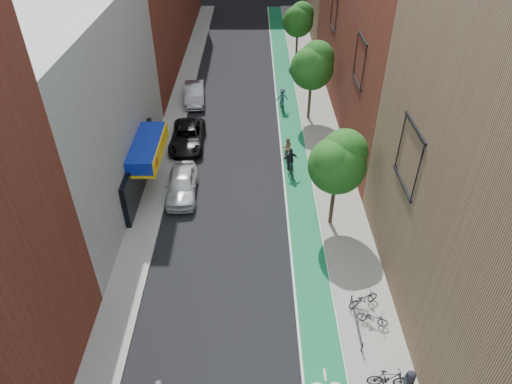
{
  "coord_description": "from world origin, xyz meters",
  "views": [
    {
      "loc": [
        0.87,
        -11.67,
        18.68
      ],
      "look_at": [
        0.99,
        11.34,
        1.5
      ],
      "focal_mm": 32.0,
      "sensor_mm": 36.0,
      "label": 1
    }
  ],
  "objects_px": {
    "parked_car_black": "(187,137)",
    "cyclist_lane_far": "(282,101)",
    "cyclist_lane_mid": "(291,165)",
    "cyclist_lane_near": "(287,151)",
    "pedestrian": "(408,384)",
    "parked_car_silver": "(195,94)",
    "parked_car_white": "(182,184)"
  },
  "relations": [
    {
      "from": "parked_car_silver",
      "to": "cyclist_lane_mid",
      "type": "height_order",
      "value": "cyclist_lane_mid"
    },
    {
      "from": "pedestrian",
      "to": "cyclist_lane_near",
      "type": "bearing_deg",
      "value": -166.23
    },
    {
      "from": "cyclist_lane_near",
      "to": "cyclist_lane_far",
      "type": "bearing_deg",
      "value": -97.15
    },
    {
      "from": "cyclist_lane_far",
      "to": "pedestrian",
      "type": "xyz_separation_m",
      "value": [
        3.86,
        -27.12,
        0.07
      ]
    },
    {
      "from": "parked_car_black",
      "to": "parked_car_white",
      "type": "bearing_deg",
      "value": -87.6
    },
    {
      "from": "cyclist_lane_mid",
      "to": "cyclist_lane_far",
      "type": "distance_m",
      "value": 10.31
    },
    {
      "from": "parked_car_black",
      "to": "cyclist_lane_near",
      "type": "height_order",
      "value": "cyclist_lane_near"
    },
    {
      "from": "cyclist_lane_near",
      "to": "parked_car_black",
      "type": "bearing_deg",
      "value": -23.45
    },
    {
      "from": "cyclist_lane_mid",
      "to": "pedestrian",
      "type": "height_order",
      "value": "cyclist_lane_mid"
    },
    {
      "from": "cyclist_lane_near",
      "to": "cyclist_lane_mid",
      "type": "distance_m",
      "value": 1.81
    },
    {
      "from": "parked_car_black",
      "to": "cyclist_lane_near",
      "type": "distance_m",
      "value": 8.02
    },
    {
      "from": "cyclist_lane_mid",
      "to": "pedestrian",
      "type": "relative_size",
      "value": 1.3
    },
    {
      "from": "cyclist_lane_mid",
      "to": "cyclist_lane_far",
      "type": "bearing_deg",
      "value": -98.26
    },
    {
      "from": "parked_car_white",
      "to": "cyclist_lane_near",
      "type": "distance_m",
      "value": 8.4
    },
    {
      "from": "pedestrian",
      "to": "parked_car_white",
      "type": "bearing_deg",
      "value": -140.31
    },
    {
      "from": "cyclist_lane_far",
      "to": "pedestrian",
      "type": "distance_m",
      "value": 27.39
    },
    {
      "from": "cyclist_lane_near",
      "to": "pedestrian",
      "type": "relative_size",
      "value": 1.21
    },
    {
      "from": "cyclist_lane_mid",
      "to": "cyclist_lane_far",
      "type": "height_order",
      "value": "cyclist_lane_mid"
    },
    {
      "from": "parked_car_black",
      "to": "cyclist_lane_mid",
      "type": "xyz_separation_m",
      "value": [
        7.84,
        -4.13,
        0.05
      ]
    },
    {
      "from": "parked_car_black",
      "to": "cyclist_lane_far",
      "type": "distance_m",
      "value": 9.92
    },
    {
      "from": "parked_car_white",
      "to": "cyclist_lane_near",
      "type": "bearing_deg",
      "value": 27.28
    },
    {
      "from": "parked_car_white",
      "to": "cyclist_lane_mid",
      "type": "bearing_deg",
      "value": 15.17
    },
    {
      "from": "parked_car_black",
      "to": "cyclist_lane_mid",
      "type": "height_order",
      "value": "cyclist_lane_mid"
    },
    {
      "from": "parked_car_white",
      "to": "cyclist_lane_far",
      "type": "distance_m",
      "value": 14.67
    },
    {
      "from": "parked_car_black",
      "to": "pedestrian",
      "type": "height_order",
      "value": "pedestrian"
    },
    {
      "from": "parked_car_silver",
      "to": "cyclist_lane_far",
      "type": "height_order",
      "value": "cyclist_lane_far"
    },
    {
      "from": "parked_car_black",
      "to": "cyclist_lane_far",
      "type": "bearing_deg",
      "value": 37.55
    },
    {
      "from": "parked_car_black",
      "to": "cyclist_lane_near",
      "type": "relative_size",
      "value": 2.81
    },
    {
      "from": "parked_car_black",
      "to": "cyclist_lane_mid",
      "type": "bearing_deg",
      "value": -28.74
    },
    {
      "from": "parked_car_white",
      "to": "cyclist_lane_near",
      "type": "height_order",
      "value": "cyclist_lane_near"
    },
    {
      "from": "parked_car_white",
      "to": "pedestrian",
      "type": "bearing_deg",
      "value": -54.59
    },
    {
      "from": "parked_car_silver",
      "to": "pedestrian",
      "type": "bearing_deg",
      "value": -73.14
    }
  ]
}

